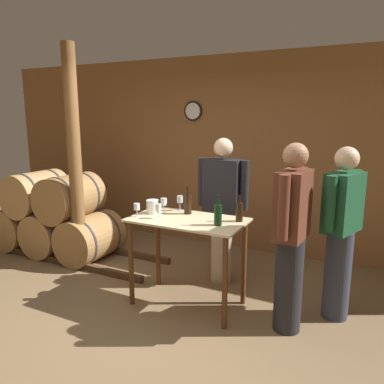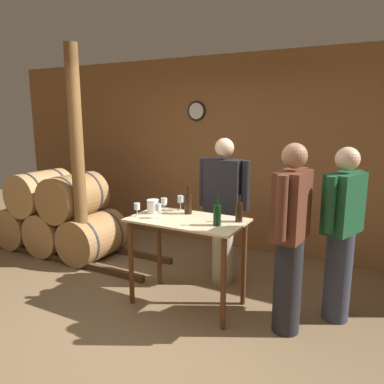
% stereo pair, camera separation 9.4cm
% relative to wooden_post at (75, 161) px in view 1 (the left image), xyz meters
% --- Properties ---
extents(ground_plane, '(14.00, 14.00, 0.00)m').
position_rel_wooden_post_xyz_m(ground_plane, '(1.52, -0.85, -1.35)').
color(ground_plane, brown).
extents(back_wall, '(8.40, 0.08, 2.70)m').
position_rel_wooden_post_xyz_m(back_wall, '(1.52, 1.60, 0.00)').
color(back_wall, brown).
rests_on(back_wall, ground_plane).
extents(barrel_rack, '(3.31, 0.77, 1.13)m').
position_rel_wooden_post_xyz_m(barrel_rack, '(-0.69, 0.25, -0.85)').
color(barrel_rack, '#4C331E').
rests_on(barrel_rack, ground_plane).
extents(tasting_table, '(1.13, 0.63, 0.89)m').
position_rel_wooden_post_xyz_m(tasting_table, '(1.64, -0.23, -0.64)').
color(tasting_table, beige).
rests_on(tasting_table, ground_plane).
extents(wooden_post, '(0.16, 0.16, 2.70)m').
position_rel_wooden_post_xyz_m(wooden_post, '(0.00, 0.00, 0.00)').
color(wooden_post, brown).
rests_on(wooden_post, ground_plane).
extents(wine_bottle_far_left, '(0.08, 0.08, 0.29)m').
position_rel_wooden_post_xyz_m(wine_bottle_far_left, '(1.55, -0.06, -0.35)').
color(wine_bottle_far_left, black).
rests_on(wine_bottle_far_left, tasting_table).
extents(wine_bottle_left, '(0.07, 0.07, 0.28)m').
position_rel_wooden_post_xyz_m(wine_bottle_left, '(1.99, -0.29, -0.35)').
color(wine_bottle_left, black).
rests_on(wine_bottle_left, tasting_table).
extents(wine_bottle_center, '(0.07, 0.07, 0.26)m').
position_rel_wooden_post_xyz_m(wine_bottle_center, '(2.12, -0.09, -0.35)').
color(wine_bottle_center, black).
rests_on(wine_bottle_center, tasting_table).
extents(wine_glass_near_left, '(0.06, 0.06, 0.14)m').
position_rel_wooden_post_xyz_m(wine_glass_near_left, '(1.15, -0.38, -0.36)').
color(wine_glass_near_left, silver).
rests_on(wine_glass_near_left, tasting_table).
extents(wine_glass_near_center, '(0.06, 0.06, 0.16)m').
position_rel_wooden_post_xyz_m(wine_glass_near_center, '(1.33, -0.16, -0.34)').
color(wine_glass_near_center, silver).
rests_on(wine_glass_near_center, tasting_table).
extents(wine_glass_near_right, '(0.06, 0.06, 0.15)m').
position_rel_wooden_post_xyz_m(wine_glass_near_right, '(1.38, -0.34, -0.35)').
color(wine_glass_near_right, silver).
rests_on(wine_glass_near_right, tasting_table).
extents(wine_glass_far_side, '(0.06, 0.06, 0.16)m').
position_rel_wooden_post_xyz_m(wine_glass_far_side, '(1.42, 0.02, -0.34)').
color(wine_glass_far_side, silver).
rests_on(wine_glass_far_side, tasting_table).
extents(ice_bucket, '(0.13, 0.13, 0.14)m').
position_rel_wooden_post_xyz_m(ice_bucket, '(1.22, -0.20, -0.39)').
color(ice_bucket, white).
rests_on(ice_bucket, tasting_table).
extents(person_host, '(0.59, 0.24, 1.65)m').
position_rel_wooden_post_xyz_m(person_host, '(1.74, 0.42, -0.48)').
color(person_host, '#B7AD93').
rests_on(person_host, ground_plane).
extents(person_visitor_with_scarf, '(0.25, 0.59, 1.67)m').
position_rel_wooden_post_xyz_m(person_visitor_with_scarf, '(2.65, -0.25, -0.47)').
color(person_visitor_with_scarf, '#232328').
rests_on(person_visitor_with_scarf, ground_plane).
extents(person_visitor_bearded, '(0.34, 0.56, 1.62)m').
position_rel_wooden_post_xyz_m(person_visitor_bearded, '(3.01, 0.17, -0.50)').
color(person_visitor_bearded, '#333847').
rests_on(person_visitor_bearded, ground_plane).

